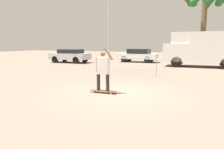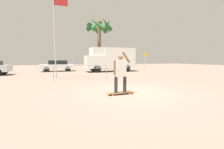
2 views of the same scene
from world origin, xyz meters
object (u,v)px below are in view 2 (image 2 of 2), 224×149
at_px(person_skateboarder, 120,71).
at_px(camper_van, 111,59).
at_px(skateboard, 120,93).
at_px(palm_tree_near_van, 99,29).
at_px(street_sign, 145,59).
at_px(parked_car_white, 58,65).
at_px(flagpole, 56,29).

relative_size(person_skateboarder, camper_van, 0.29).
bearing_deg(skateboard, person_skateboarder, 180.00).
distance_m(skateboard, person_skateboarder, 0.92).
height_order(person_skateboarder, palm_tree_near_van, palm_tree_near_van).
height_order(palm_tree_near_van, street_sign, palm_tree_near_van).
xyz_separation_m(skateboard, person_skateboarder, (-0.00, 0.00, 0.92)).
xyz_separation_m(skateboard, parked_car_white, (-2.55, 14.56, 0.67)).
distance_m(parked_car_white, street_sign, 11.34).
bearing_deg(camper_van, palm_tree_near_van, 91.15).
bearing_deg(palm_tree_near_van, parked_car_white, -156.74).
relative_size(skateboard, parked_car_white, 0.28).
height_order(person_skateboarder, flagpole, flagpole).
relative_size(skateboard, flagpole, 0.17).
distance_m(palm_tree_near_van, street_sign, 8.88).
xyz_separation_m(skateboard, street_sign, (8.30, 11.34, 1.43)).
xyz_separation_m(camper_van, palm_tree_near_van, (-0.11, 5.28, 4.65)).
distance_m(flagpole, street_sign, 11.94).
bearing_deg(parked_car_white, skateboard, -80.06).
bearing_deg(camper_van, skateboard, -107.31).
bearing_deg(parked_car_white, street_sign, -16.55).
height_order(person_skateboarder, parked_car_white, person_skateboarder).
bearing_deg(flagpole, parked_car_white, 90.10).
bearing_deg(camper_van, flagpole, -141.16).
bearing_deg(skateboard, palm_tree_near_van, 78.15).
height_order(skateboard, parked_car_white, parked_car_white).
bearing_deg(flagpole, skateboard, -69.77).
distance_m(parked_car_white, flagpole, 8.27).
bearing_deg(skateboard, camper_van, 72.69).
distance_m(parked_car_white, palm_tree_near_van, 8.68).
relative_size(skateboard, palm_tree_near_van, 0.15).
xyz_separation_m(palm_tree_near_van, street_sign, (4.68, -5.87, -4.74)).
xyz_separation_m(person_skateboarder, camper_van, (3.72, 11.93, 0.60)).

